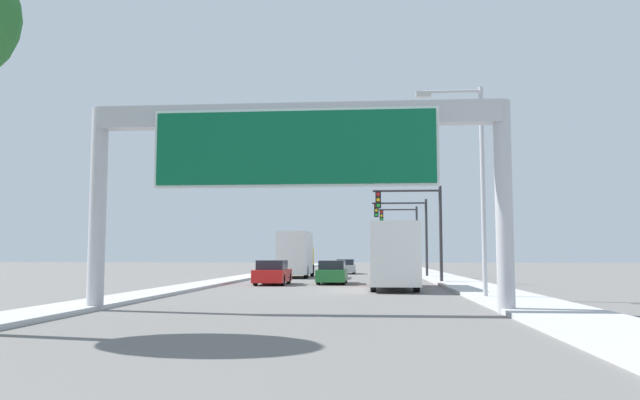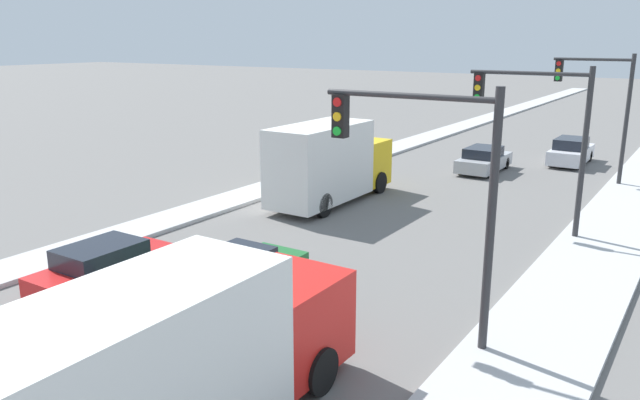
{
  "view_description": "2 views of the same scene",
  "coord_description": "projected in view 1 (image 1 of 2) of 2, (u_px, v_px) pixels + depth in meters",
  "views": [
    {
      "loc": [
        2.34,
        -1.47,
        1.75
      ],
      "look_at": [
        0.0,
        27.62,
        4.34
      ],
      "focal_mm": 35.0,
      "sensor_mm": 36.0,
      "label": 1
    },
    {
      "loc": [
        10.77,
        24.98,
        7.09
      ],
      "look_at": [
        0.64,
        40.5,
        2.26
      ],
      "focal_mm": 35.0,
      "sensor_mm": 36.0,
      "label": 2
    }
  ],
  "objects": [
    {
      "name": "sidewalk_right",
      "position": [
        426.0,
        273.0,
        60.45
      ],
      "size": [
        3.0,
        120.0,
        0.15
      ],
      "color": "#BABABA",
      "rests_on": "ground"
    },
    {
      "name": "median_strip_left",
      "position": [
        273.0,
        272.0,
        61.65
      ],
      "size": [
        2.0,
        120.0,
        0.15
      ],
      "color": "#BABABA",
      "rests_on": "ground"
    },
    {
      "name": "sign_gantry",
      "position": [
        295.0,
        151.0,
        19.69
      ],
      "size": [
        13.43,
        0.73,
        6.56
      ],
      "color": "#B2B2B7",
      "rests_on": "ground"
    },
    {
      "name": "car_near_right",
      "position": [
        332.0,
        273.0,
        38.39
      ],
      "size": [
        1.72,
        4.75,
        1.43
      ],
      "color": "#1E662D",
      "rests_on": "ground"
    },
    {
      "name": "car_near_left",
      "position": [
        346.0,
        267.0,
        58.92
      ],
      "size": [
        1.8,
        4.38,
        1.37
      ],
      "color": "#A5A8AD",
      "rests_on": "ground"
    },
    {
      "name": "car_mid_left",
      "position": [
        382.0,
        265.0,
        63.44
      ],
      "size": [
        1.76,
        4.5,
        1.53
      ],
      "color": "silver",
      "rests_on": "ground"
    },
    {
      "name": "car_far_center",
      "position": [
        272.0,
        273.0,
        37.24
      ],
      "size": [
        1.8,
        4.35,
        1.45
      ],
      "color": "red",
      "rests_on": "ground"
    },
    {
      "name": "truck_box_primary",
      "position": [
        393.0,
        256.0,
        32.24
      ],
      "size": [
        2.33,
        8.83,
        3.33
      ],
      "color": "red",
      "rests_on": "ground"
    },
    {
      "name": "truck_box_secondary",
      "position": [
        296.0,
        255.0,
        49.13
      ],
      "size": [
        2.3,
        7.32,
        3.55
      ],
      "color": "yellow",
      "rests_on": "ground"
    },
    {
      "name": "traffic_light_near_intersection",
      "position": [
        418.0,
        217.0,
        39.15
      ],
      "size": [
        4.32,
        0.32,
        6.11
      ],
      "color": "#2D2D30",
      "rests_on": "ground"
    },
    {
      "name": "traffic_light_mid_block",
      "position": [
        409.0,
        225.0,
        49.08
      ],
      "size": [
        4.35,
        0.32,
        6.16
      ],
      "color": "#2D2D30",
      "rests_on": "ground"
    },
    {
      "name": "traffic_light_far_intersection",
      "position": [
        405.0,
        229.0,
        59.0
      ],
      "size": [
        3.71,
        0.32,
        6.37
      ],
      "color": "#2D2D30",
      "rests_on": "ground"
    },
    {
      "name": "street_lamp_right",
      "position": [
        474.0,
        172.0,
        24.96
      ],
      "size": [
        2.69,
        0.28,
        8.54
      ],
      "color": "#B2B2B7",
      "rests_on": "ground"
    }
  ]
}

